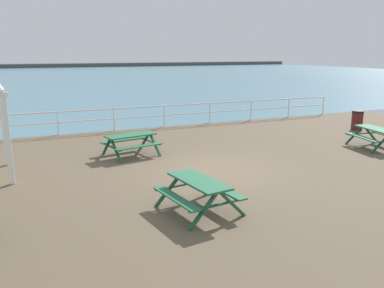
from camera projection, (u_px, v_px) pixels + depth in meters
name	position (u px, v px, depth m)	size (l,w,h in m)	color
ground_plane	(209.00, 174.00, 12.58)	(30.00, 24.00, 0.20)	brown
sea_band	(56.00, 77.00, 59.58)	(142.00, 90.00, 0.01)	teal
distant_shoreline	(40.00, 67.00, 97.91)	(142.00, 6.00, 1.80)	#4C4C47
seaward_railing	(140.00, 113.00, 19.29)	(23.07, 0.07, 1.08)	white
picnic_table_near_right	(131.00, 140.00, 14.29)	(2.07, 1.85, 0.80)	#286B47
picnic_table_mid_centre	(376.00, 133.00, 15.44)	(1.80, 2.03, 0.80)	#286B47
picnic_table_far_left	(199.00, 188.00, 9.23)	(1.76, 1.99, 0.80)	#286B47
litter_bin	(357.00, 120.00, 18.93)	(0.55, 0.55, 0.95)	#591E19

